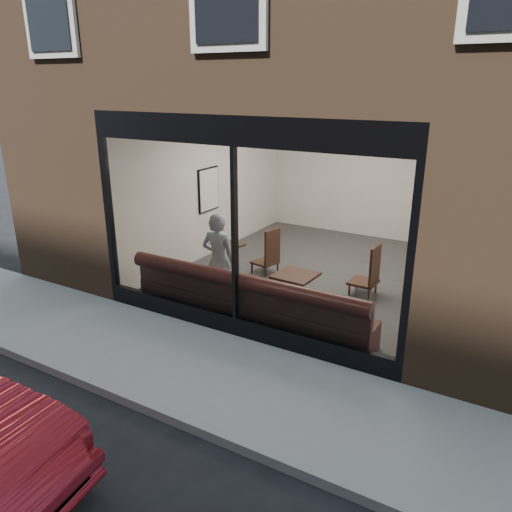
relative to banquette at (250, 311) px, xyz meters
The scene contains 21 objects.
ground 2.46m from the banquette, 90.00° to the right, with size 120.00×120.00×0.00m, color black.
sidewalk_near 1.47m from the banquette, 90.00° to the right, with size 40.00×2.00×0.01m, color gray.
kerb_near 2.51m from the banquette, 90.00° to the right, with size 40.00×0.10×0.12m, color gray.
host_building_pier_left 6.84m from the banquette, 124.05° to the left, with size 2.50×12.00×3.20m, color brown.
host_building_backfill 8.66m from the banquette, 90.00° to the left, with size 5.00×6.00×3.20m, color brown.
cafe_floor 2.56m from the banquette, 90.00° to the left, with size 6.00×6.00×0.00m, color #2D2D30.
cafe_ceiling 3.91m from the banquette, 90.00° to the left, with size 6.00×6.00×0.00m, color white.
cafe_wall_back 5.71m from the banquette, 90.00° to the left, with size 5.00×5.00×0.00m, color silver.
cafe_wall_left 3.82m from the banquette, 134.32° to the left, with size 6.00×6.00×0.00m, color silver.
cafe_wall_right 3.82m from the banquette, 45.68° to the left, with size 6.00×6.00×0.00m, color silver.
storefront_kick 0.41m from the banquette, 90.00° to the right, with size 5.00×0.10×0.30m, color black.
storefront_header 2.80m from the banquette, 90.00° to the right, with size 5.00×0.10×0.40m, color black.
storefront_mullion 1.38m from the banquette, 90.00° to the right, with size 0.06×0.10×2.50m, color black.
storefront_glass 1.39m from the banquette, 90.00° to the right, with size 4.80×4.80×0.00m, color white.
banquette is the anchor object (origin of this frame).
person 1.02m from the banquette, 158.95° to the left, with size 0.60×0.39×1.64m, color silver.
cafe_table_left 1.90m from the banquette, 135.56° to the left, with size 0.55×0.55×0.04m, color black.
cafe_table_right 0.91m from the banquette, 47.27° to the left, with size 0.62×0.62×0.04m, color black.
cafe_chair_left 2.22m from the banquette, 113.29° to the left, with size 0.43×0.43×0.04m, color black.
cafe_chair_right 2.31m from the banquette, 60.37° to the left, with size 0.46×0.46×0.04m, color black.
wall_poster 3.66m from the banquette, 135.34° to the left, with size 0.02×0.65×0.86m, color white.
Camera 1 is at (3.65, -3.59, 3.60)m, focal length 35.00 mm.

